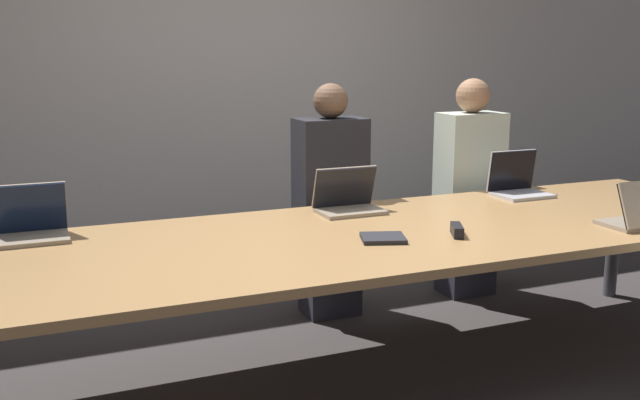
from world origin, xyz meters
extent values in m
plane|color=#383333|center=(0.00, 0.00, 0.00)|extent=(24.00, 24.00, 0.00)
cube|color=#BCB7B2|center=(0.00, 2.13, 1.40)|extent=(12.00, 0.06, 2.80)
cube|color=#9E7547|center=(0.00, 0.00, 0.70)|extent=(4.40, 1.25, 0.04)
cylinder|color=#4C4C51|center=(2.02, 0.45, 0.34)|extent=(0.08, 0.08, 0.68)
cube|color=#B7B7BC|center=(1.23, 0.39, 0.73)|extent=(0.31, 0.23, 0.02)
cube|color=#B7B7BC|center=(1.23, 0.51, 0.86)|extent=(0.31, 0.04, 0.24)
cube|color=black|center=(1.23, 0.50, 0.86)|extent=(0.31, 0.04, 0.23)
cube|color=#2D2D38|center=(1.19, 0.86, 0.23)|extent=(0.32, 0.24, 0.45)
cube|color=beige|center=(1.19, 0.86, 0.81)|extent=(0.40, 0.24, 0.72)
sphere|color=#9E7051|center=(1.19, 0.86, 1.28)|extent=(0.21, 0.21, 0.21)
cube|color=gray|center=(0.13, 0.38, 0.73)|extent=(0.33, 0.22, 0.02)
cube|color=gray|center=(0.13, 0.47, 0.85)|extent=(0.34, 0.08, 0.22)
cube|color=black|center=(0.13, 0.46, 0.85)|extent=(0.33, 0.08, 0.21)
cube|color=#2D2D38|center=(0.22, 0.86, 0.23)|extent=(0.32, 0.24, 0.45)
cube|color=#232328|center=(0.22, 0.86, 0.81)|extent=(0.40, 0.24, 0.72)
sphere|color=brown|center=(0.22, 0.86, 1.27)|extent=(0.20, 0.20, 0.20)
cube|color=gray|center=(-1.42, 0.43, 0.73)|extent=(0.33, 0.23, 0.02)
cube|color=gray|center=(-1.42, 0.53, 0.86)|extent=(0.33, 0.07, 0.23)
cube|color=#0F1933|center=(-1.42, 0.52, 0.86)|extent=(0.33, 0.07, 0.23)
cube|color=gray|center=(1.30, -0.38, 0.73)|extent=(0.34, 0.22, 0.02)
cube|color=black|center=(0.39, -0.21, 0.75)|extent=(0.10, 0.15, 0.05)
cube|color=#232328|center=(0.04, -0.16, 0.73)|extent=(0.24, 0.22, 0.02)
camera|label=1|loc=(-1.41, -2.88, 1.55)|focal=40.00mm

